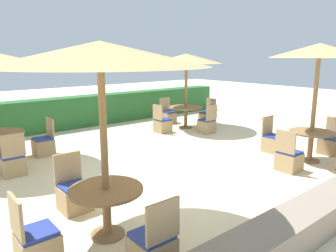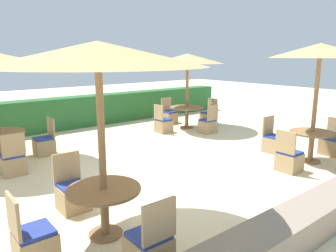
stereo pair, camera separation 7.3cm
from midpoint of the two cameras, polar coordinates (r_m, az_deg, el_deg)
ground_plane at (r=7.31m, az=3.27°, el=-7.69°), size 40.00×40.00×0.00m
hedge_row at (r=11.96m, az=-15.62°, el=2.39°), size 13.00×0.70×1.07m
stone_border at (r=5.54m, az=25.64°, el=-13.19°), size 10.00×0.56×0.45m
parasol_back_right at (r=11.20m, az=3.61°, el=11.57°), size 2.41×2.41×2.54m
round_table_back_right at (r=11.36m, az=3.49°, el=2.66°), size 1.17×1.17×0.74m
patio_chair_back_right_east at (r=12.18m, az=7.25°, el=1.61°), size 0.46×0.46×0.93m
patio_chair_back_right_south at (r=10.73m, az=7.17°, el=0.17°), size 0.46×0.46×0.93m
patio_chair_back_right_north at (r=12.20m, az=0.41°, el=1.73°), size 0.46×0.46×0.93m
patio_chair_back_right_west at (r=10.74m, az=-0.64°, el=0.27°), size 0.46×0.46×0.93m
patio_chair_back_left_south at (r=7.68m, az=-25.15°, el=-5.82°), size 0.46×0.46×0.93m
patio_chair_back_left_east at (r=8.91m, az=-20.46°, el=-3.04°), size 0.46×0.46×0.93m
parasol_front_right at (r=8.22m, az=25.22°, el=11.68°), size 2.22×2.22×2.75m
round_table_front_right at (r=8.44m, az=23.99°, el=-2.01°), size 1.02×1.02×0.73m
patio_chair_front_right_east at (r=9.36m, az=26.75°, el=-2.87°), size 0.46×0.46×0.93m
patio_chair_front_right_west at (r=7.65m, az=20.57°, el=-5.50°), size 0.46×0.46×0.93m
patio_chair_front_right_north at (r=8.99m, az=18.11°, el=-2.72°), size 0.46×0.46×0.93m
parasol_front_left at (r=4.29m, az=-11.65°, el=12.06°), size 2.82×2.82×2.67m
round_table_front_left at (r=4.71m, az=-10.61°, el=-12.34°), size 1.03×1.03×0.70m
patio_chair_front_left_south at (r=4.13m, az=-2.67°, el=-20.49°), size 0.46×0.46×0.93m
patio_chair_front_left_west at (r=4.49m, az=-21.89°, el=-18.52°), size 0.46×0.46×0.93m
patio_chair_front_left_north at (r=5.68m, az=-15.89°, el=-11.38°), size 0.46×0.46×0.93m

